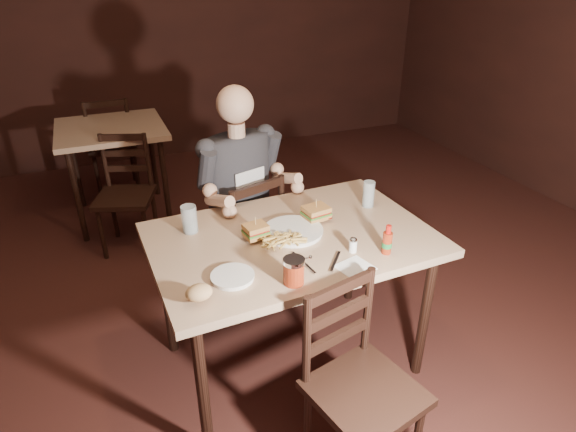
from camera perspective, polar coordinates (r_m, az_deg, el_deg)
name	(u,v)px	position (r m, az deg, el deg)	size (l,w,h in m)	color
room_shell	(289,110)	(1.86, 0.13, 12.47)	(7.00, 7.00, 7.00)	black
main_table	(292,250)	(2.27, 0.48, -4.00)	(1.32, 0.90, 0.77)	tan
bg_table	(112,138)	(4.04, -20.15, 8.72)	(0.80, 0.80, 0.77)	tan
chair_far	(241,241)	(2.86, -5.57, -2.92)	(0.40, 0.44, 0.87)	black
chair_near	(365,393)	(2.01, 9.15, -19.95)	(0.39, 0.42, 0.84)	black
bg_chair_far	(111,145)	(4.63, -20.21, 7.95)	(0.41, 0.45, 0.89)	black
bg_chair_near	(125,197)	(3.62, -18.78, 2.16)	(0.38, 0.42, 0.82)	black
diner	(242,170)	(2.62, -5.45, 5.42)	(0.52, 0.41, 0.90)	#2A292D
dinner_plate	(293,232)	(2.25, 0.61, -1.87)	(0.27, 0.27, 0.02)	white
sandwich_left	(256,227)	(2.18, -3.85, -1.36)	(0.10, 0.09, 0.09)	tan
sandwich_right	(316,209)	(2.33, 3.36, 0.88)	(0.12, 0.10, 0.10)	tan
fries_pile	(281,239)	(2.14, -0.80, -2.73)	(0.22, 0.16, 0.04)	#DCB561
ketchup_dollop	(329,217)	(2.35, 4.83, -0.17)	(0.04, 0.04, 0.01)	maroon
glass_left	(189,219)	(2.28, -11.61, -0.36)	(0.07, 0.07, 0.13)	silver
glass_right	(369,194)	(2.51, 9.52, 2.58)	(0.06, 0.06, 0.14)	silver
hot_sauce	(387,239)	(2.11, 11.70, -2.73)	(0.04, 0.04, 0.14)	maroon
salt_shaker	(353,245)	(2.12, 7.70, -3.45)	(0.04, 0.04, 0.06)	white
syrup_dispenser	(294,271)	(1.89, 0.70, -6.55)	(0.09, 0.09, 0.11)	maroon
napkin	(355,267)	(2.03, 7.94, -6.04)	(0.14, 0.13, 0.00)	white
knife	(304,262)	(2.03, 1.86, -5.52)	(0.01, 0.19, 0.00)	silver
fork	(335,261)	(2.05, 5.64, -5.37)	(0.01, 0.16, 0.00)	silver
side_plate	(233,277)	(1.95, -6.58, -7.22)	(0.17, 0.17, 0.01)	white
bread_roll	(199,293)	(1.83, -10.51, -8.92)	(0.10, 0.08, 0.06)	tan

